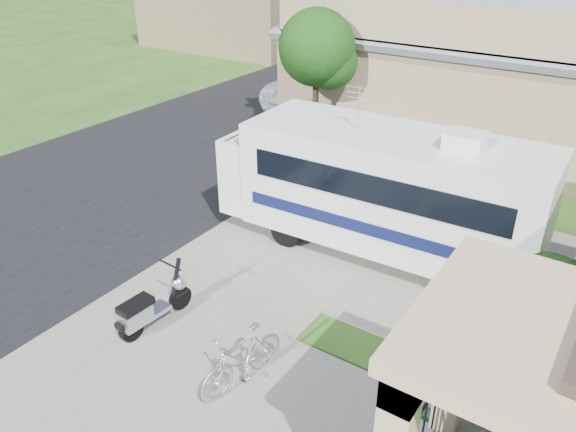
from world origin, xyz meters
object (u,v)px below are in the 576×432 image
Objects in this scene: van at (377,54)px; pickup_truck at (329,86)px; shrub at (543,320)px; garden_hose at (421,428)px; bicycle at (242,361)px; motorhome at (380,186)px; scooter at (151,307)px.

pickup_truck is at bearing -86.73° from van.
shrub reaches higher than pickup_truck.
shrub reaches higher than garden_hose.
bicycle reaches higher than garden_hose.
shrub is 2.60m from garden_hose.
bicycle is 4.14× the size of garden_hose.
motorhome reaches higher than garden_hose.
garden_hose is at bearing -58.62° from motorhome.
garden_hose is (2.97, -4.51, -1.52)m from motorhome.
shrub is at bearing 137.20° from pickup_truck.
motorhome is at bearing 101.51° from bicycle.
motorhome is 1.22× the size of pickup_truck.
shrub is 4.87m from bicycle.
bicycle is at bearing -90.64° from motorhome.
motorhome reaches higher than bicycle.
pickup_truck reaches higher than bicycle.
motorhome is at bearing 148.86° from shrub.
garden_hose is at bearing 9.46° from scooter.
scooter is at bearing -115.59° from motorhome.
motorhome reaches higher than van.
garden_hose is (9.60, -13.67, -0.75)m from pickup_truck.
motorhome is 17.21m from van.
shrub is 6.81m from scooter.
garden_hose is (-1.08, -2.06, -1.17)m from shrub.
shrub is 1.43× the size of scooter.
van is (-11.59, 17.90, -0.31)m from shrub.
van is (-5.34, 20.49, 0.44)m from scooter.
van is 15.53× the size of garden_hose.
motorhome reaches higher than shrub.
pickup_truck is 6.36m from van.
pickup_truck is 16.72m from garden_hose.
bicycle is 0.27× the size of van.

